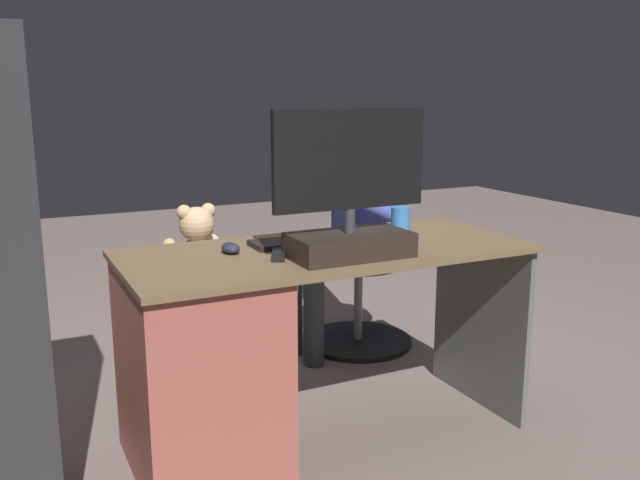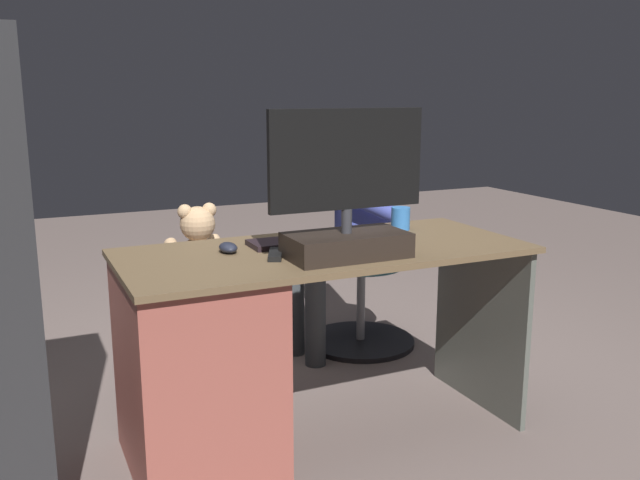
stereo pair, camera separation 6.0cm
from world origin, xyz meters
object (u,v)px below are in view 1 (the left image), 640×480
object	(u,v)px
computer_mouse	(231,248)
office_chair_teddy	(201,327)
keyboard	(307,241)
tv_remote	(279,255)
monitor	(350,211)
visitor_chair	(358,295)
teddy_bear	(197,249)
cup	(400,218)
person	(346,220)
desk	(226,357)

from	to	relation	value
computer_mouse	office_chair_teddy	world-z (taller)	computer_mouse
keyboard	tv_remote	xyz separation A→B (m)	(0.18, 0.15, -0.00)
monitor	visitor_chair	size ratio (longest dim) A/B	0.99
teddy_bear	keyboard	bearing A→B (deg)	116.53
computer_mouse	tv_remote	bearing A→B (deg)	134.80
cup	person	distance (m)	0.63
keyboard	cup	world-z (taller)	cup
office_chair_teddy	teddy_bear	world-z (taller)	teddy_bear
computer_mouse	tv_remote	xyz separation A→B (m)	(-0.13, 0.13, -0.01)
office_chair_teddy	visitor_chair	world-z (taller)	same
keyboard	visitor_chair	distance (m)	1.05
computer_mouse	visitor_chair	size ratio (longest dim) A/B	0.17
monitor	teddy_bear	bearing A→B (deg)	-68.66
keyboard	office_chair_teddy	xyz separation A→B (m)	(0.27, -0.52, -0.46)
monitor	person	world-z (taller)	monitor
monitor	cup	distance (m)	0.53
computer_mouse	visitor_chair	world-z (taller)	computer_mouse
desk	teddy_bear	xyz separation A→B (m)	(-0.09, -0.64, 0.24)
desk	cup	bearing A→B (deg)	-167.93
office_chair_teddy	person	distance (m)	0.90
computer_mouse	tv_remote	distance (m)	0.18
office_chair_teddy	visitor_chair	distance (m)	0.90
computer_mouse	teddy_bear	distance (m)	0.57
cup	visitor_chair	world-z (taller)	cup
teddy_bear	visitor_chair	distance (m)	0.97
desk	visitor_chair	bearing A→B (deg)	-140.45
desk	computer_mouse	xyz separation A→B (m)	(-0.05, -0.08, 0.36)
keyboard	teddy_bear	distance (m)	0.61
teddy_bear	desk	bearing A→B (deg)	82.02
computer_mouse	person	bearing A→B (deg)	-139.72
keyboard	cup	xyz separation A→B (m)	(-0.45, -0.07, 0.04)
cup	teddy_bear	xyz separation A→B (m)	(0.72, -0.46, -0.15)
desk	tv_remote	bearing A→B (deg)	164.64
computer_mouse	person	world-z (taller)	person
keyboard	teddy_bear	xyz separation A→B (m)	(0.27, -0.53, -0.12)
desk	monitor	bearing A→B (deg)	159.32
teddy_bear	monitor	bearing A→B (deg)	111.34
desk	monitor	size ratio (longest dim) A/B	2.64
monitor	tv_remote	distance (m)	0.28
monitor	cup	bearing A→B (deg)	-141.87
person	teddy_bear	bearing A→B (deg)	10.57
computer_mouse	office_chair_teddy	xyz separation A→B (m)	(-0.04, -0.55, -0.47)
desk	computer_mouse	world-z (taller)	computer_mouse
desk	cup	xyz separation A→B (m)	(-0.81, -0.17, 0.39)
office_chair_teddy	desk	bearing A→B (deg)	81.86
keyboard	computer_mouse	bearing A→B (deg)	4.67
computer_mouse	visitor_chair	distance (m)	1.27
teddy_bear	visitor_chair	bearing A→B (deg)	-169.34
desk	teddy_bear	world-z (taller)	teddy_bear
office_chair_teddy	teddy_bear	distance (m)	0.34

